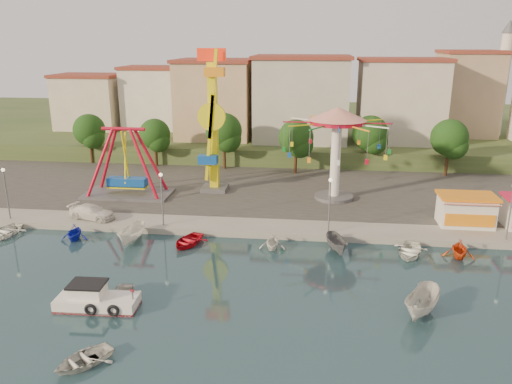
# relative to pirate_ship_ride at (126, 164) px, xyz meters

# --- Properties ---
(ground) EXTENTS (200.00, 200.00, 0.00)m
(ground) POSITION_rel_pirate_ship_ride_xyz_m (14.97, -22.12, -4.39)
(ground) COLOR #142F37
(ground) RESTS_ON ground
(quay_deck) EXTENTS (200.00, 100.00, 0.60)m
(quay_deck) POSITION_rel_pirate_ship_ride_xyz_m (14.97, 39.88, -4.09)
(quay_deck) COLOR #9E998E
(quay_deck) RESTS_ON ground
(asphalt_pad) EXTENTS (90.00, 28.00, 0.01)m
(asphalt_pad) POSITION_rel_pirate_ship_ride_xyz_m (14.97, 7.88, -3.79)
(asphalt_pad) COLOR #4C4944
(asphalt_pad) RESTS_ON quay_deck
(hill_terrace) EXTENTS (200.00, 60.00, 3.00)m
(hill_terrace) POSITION_rel_pirate_ship_ride_xyz_m (14.97, 44.88, -2.89)
(hill_terrace) COLOR #384C26
(hill_terrace) RESTS_ON ground
(pirate_ship_ride) EXTENTS (10.00, 5.00, 8.00)m
(pirate_ship_ride) POSITION_rel_pirate_ship_ride_xyz_m (0.00, 0.00, 0.00)
(pirate_ship_ride) COLOR #59595E
(pirate_ship_ride) RESTS_ON quay_deck
(kamikaze_tower) EXTENTS (3.21, 3.10, 16.50)m
(kamikaze_tower) POSITION_rel_pirate_ship_ride_xyz_m (9.72, 2.85, 4.21)
(kamikaze_tower) COLOR #59595E
(kamikaze_tower) RESTS_ON quay_deck
(wave_swinger) EXTENTS (11.60, 11.60, 10.40)m
(wave_swinger) POSITION_rel_pirate_ship_ride_xyz_m (23.80, 1.46, 3.80)
(wave_swinger) COLOR #59595E
(wave_swinger) RESTS_ON quay_deck
(booth_left) EXTENTS (5.40, 3.78, 3.08)m
(booth_left) POSITION_rel_pirate_ship_ride_xyz_m (36.25, -5.63, -2.23)
(booth_left) COLOR white
(booth_left) RESTS_ON quay_deck
(lamp_post_0) EXTENTS (0.14, 0.14, 5.00)m
(lamp_post_0) POSITION_rel_pirate_ship_ride_xyz_m (-9.03, -9.12, -1.29)
(lamp_post_0) COLOR #59595E
(lamp_post_0) RESTS_ON quay_deck
(lamp_post_1) EXTENTS (0.14, 0.14, 5.00)m
(lamp_post_1) POSITION_rel_pirate_ship_ride_xyz_m (6.97, -9.12, -1.29)
(lamp_post_1) COLOR #59595E
(lamp_post_1) RESTS_ON quay_deck
(lamp_post_2) EXTENTS (0.14, 0.14, 5.00)m
(lamp_post_2) POSITION_rel_pirate_ship_ride_xyz_m (22.97, -9.12, -1.29)
(lamp_post_2) COLOR #59595E
(lamp_post_2) RESTS_ON quay_deck
(lamp_post_3) EXTENTS (0.14, 0.14, 5.00)m
(lamp_post_3) POSITION_rel_pirate_ship_ride_xyz_m (38.97, -9.12, -1.29)
(lamp_post_3) COLOR #59595E
(lamp_post_3) RESTS_ON quay_deck
(tree_0) EXTENTS (4.60, 4.60, 7.19)m
(tree_0) POSITION_rel_pirate_ship_ride_xyz_m (-11.03, 14.86, 1.08)
(tree_0) COLOR #382314
(tree_0) RESTS_ON quay_deck
(tree_1) EXTENTS (4.35, 4.35, 6.80)m
(tree_1) POSITION_rel_pirate_ship_ride_xyz_m (-1.03, 14.12, 0.81)
(tree_1) COLOR #382314
(tree_1) RESTS_ON quay_deck
(tree_2) EXTENTS (5.02, 5.02, 7.85)m
(tree_2) POSITION_rel_pirate_ship_ride_xyz_m (8.97, 13.69, 1.52)
(tree_2) COLOR #382314
(tree_2) RESTS_ON quay_deck
(tree_3) EXTENTS (4.68, 4.68, 7.32)m
(tree_3) POSITION_rel_pirate_ship_ride_xyz_m (18.97, 12.25, 1.16)
(tree_3) COLOR #382314
(tree_3) RESTS_ON quay_deck
(tree_4) EXTENTS (4.86, 4.86, 7.60)m
(tree_4) POSITION_rel_pirate_ship_ride_xyz_m (28.97, 15.24, 1.35)
(tree_4) COLOR #382314
(tree_4) RESTS_ON quay_deck
(tree_5) EXTENTS (4.83, 4.83, 7.54)m
(tree_5) POSITION_rel_pirate_ship_ride_xyz_m (38.97, 13.42, 1.31)
(tree_5) COLOR #382314
(tree_5) RESTS_ON quay_deck
(building_0) EXTENTS (9.26, 9.53, 11.87)m
(building_0) POSITION_rel_pirate_ship_ride_xyz_m (-18.40, 23.95, 4.54)
(building_0) COLOR beige
(building_0) RESTS_ON hill_terrace
(building_1) EXTENTS (12.33, 9.01, 8.63)m
(building_1) POSITION_rel_pirate_ship_ride_xyz_m (-6.36, 29.27, 2.92)
(building_1) COLOR silver
(building_1) RESTS_ON hill_terrace
(building_2) EXTENTS (11.95, 9.28, 11.23)m
(building_2) POSITION_rel_pirate_ship_ride_xyz_m (6.78, 29.84, 4.22)
(building_2) COLOR tan
(building_2) RESTS_ON hill_terrace
(building_3) EXTENTS (12.59, 10.50, 9.20)m
(building_3) POSITION_rel_pirate_ship_ride_xyz_m (20.57, 26.69, 3.20)
(building_3) COLOR beige
(building_3) RESTS_ON hill_terrace
(building_4) EXTENTS (10.75, 9.23, 9.24)m
(building_4) POSITION_rel_pirate_ship_ride_xyz_m (34.04, 30.09, 3.22)
(building_4) COLOR beige
(building_4) RESTS_ON hill_terrace
(building_5) EXTENTS (12.77, 10.96, 11.21)m
(building_5) POSITION_rel_pirate_ship_ride_xyz_m (47.34, 28.22, 4.21)
(building_5) COLOR tan
(building_5) RESTS_ON hill_terrace
(minaret) EXTENTS (2.80, 2.80, 18.00)m
(minaret) POSITION_rel_pirate_ship_ride_xyz_m (50.97, 31.88, 8.15)
(minaret) COLOR silver
(minaret) RESTS_ON hill_terrace
(cabin_motorboat) EXTENTS (5.71, 2.43, 1.98)m
(cabin_motorboat) POSITION_rel_pirate_ship_ride_xyz_m (6.53, -23.98, -3.86)
(cabin_motorboat) COLOR white
(cabin_motorboat) RESTS_ON ground
(rowboat_a) EXTENTS (2.85, 3.80, 0.75)m
(rowboat_a) POSITION_rel_pirate_ship_ride_xyz_m (7.87, -22.94, -4.02)
(rowboat_a) COLOR white
(rowboat_a) RESTS_ON ground
(rowboat_b) EXTENTS (4.12, 4.31, 0.73)m
(rowboat_b) POSITION_rel_pirate_ship_ride_xyz_m (8.51, -30.21, -4.03)
(rowboat_b) COLOR silver
(rowboat_b) RESTS_ON ground
(skiff) EXTENTS (3.76, 4.95, 1.80)m
(skiff) POSITION_rel_pirate_ship_ride_xyz_m (28.98, -22.39, -3.49)
(skiff) COLOR beige
(skiff) RESTS_ON ground
(van) EXTENTS (5.13, 3.05, 1.39)m
(van) POSITION_rel_pirate_ship_ride_xyz_m (-0.75, -8.12, -3.10)
(van) COLOR silver
(van) RESTS_ON quay_deck
(moored_boat_0) EXTENTS (3.54, 4.58, 0.87)m
(moored_boat_0) POSITION_rel_pirate_ship_ride_xyz_m (-7.86, -12.32, -3.96)
(moored_boat_0) COLOR white
(moored_boat_0) RESTS_ON ground
(moored_boat_1) EXTENTS (2.90, 3.22, 1.50)m
(moored_boat_1) POSITION_rel_pirate_ship_ride_xyz_m (-0.66, -12.32, -3.65)
(moored_boat_1) COLOR #1421B6
(moored_boat_1) RESTS_ON ground
(moored_boat_2) EXTENTS (2.08, 4.36, 1.62)m
(moored_boat_2) POSITION_rel_pirate_ship_ride_xyz_m (4.93, -12.32, -3.58)
(moored_boat_2) COLOR silver
(moored_boat_2) RESTS_ON ground
(moored_boat_3) EXTENTS (3.84, 4.55, 0.81)m
(moored_boat_3) POSITION_rel_pirate_ship_ride_xyz_m (10.19, -12.32, -3.99)
(moored_boat_3) COLOR red
(moored_boat_3) RESTS_ON ground
(moored_boat_4) EXTENTS (2.38, 2.75, 1.45)m
(moored_boat_4) POSITION_rel_pirate_ship_ride_xyz_m (17.95, -12.32, -3.67)
(moored_boat_4) COLOR white
(moored_boat_4) RESTS_ON ground
(moored_boat_5) EXTENTS (2.41, 4.06, 1.47)m
(moored_boat_5) POSITION_rel_pirate_ship_ride_xyz_m (23.66, -12.32, -3.66)
(moored_boat_5) COLOR slate
(moored_boat_5) RESTS_ON ground
(moored_boat_6) EXTENTS (3.99, 4.79, 0.85)m
(moored_boat_6) POSITION_rel_pirate_ship_ride_xyz_m (29.90, -12.32, -3.97)
(moored_boat_6) COLOR white
(moored_boat_6) RESTS_ON ground
(moored_boat_7) EXTENTS (3.20, 3.53, 1.62)m
(moored_boat_7) POSITION_rel_pirate_ship_ride_xyz_m (34.04, -12.32, -3.58)
(moored_boat_7) COLOR #E04313
(moored_boat_7) RESTS_ON ground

